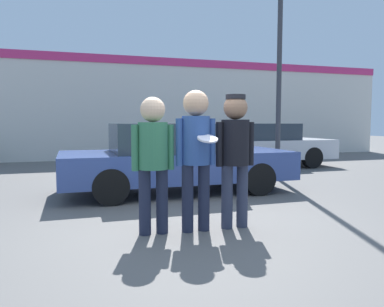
% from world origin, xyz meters
% --- Properties ---
extents(ground_plane, '(56.00, 56.00, 0.00)m').
position_xyz_m(ground_plane, '(0.00, 0.00, 0.00)').
color(ground_plane, '#5B5956').
extents(storefront_building, '(24.00, 0.22, 3.88)m').
position_xyz_m(storefront_building, '(0.00, 9.78, 1.97)').
color(storefront_building, silver).
rests_on(storefront_building, ground).
extents(person_left, '(0.54, 0.37, 1.71)m').
position_xyz_m(person_left, '(-0.55, -0.03, 1.03)').
color(person_left, '#1E2338').
rests_on(person_left, ground).
extents(person_middle_with_frisbee, '(0.53, 0.55, 1.81)m').
position_xyz_m(person_middle_with_frisbee, '(-0.01, -0.08, 1.09)').
color(person_middle_with_frisbee, '#1E2338').
rests_on(person_middle_with_frisbee, ground).
extents(person_right, '(0.54, 0.37, 1.76)m').
position_xyz_m(person_right, '(0.54, -0.08, 1.07)').
color(person_right, '#2D3347').
rests_on(person_right, ground).
extents(parked_car_near, '(4.51, 1.88, 1.38)m').
position_xyz_m(parked_car_near, '(0.47, 2.62, 0.70)').
color(parked_car_near, '#334784').
rests_on(parked_car_near, ground).
extents(parked_car_far, '(4.77, 1.82, 1.36)m').
position_xyz_m(parked_car_far, '(3.96, 5.89, 0.70)').
color(parked_car_far, silver).
rests_on(parked_car_far, ground).
extents(street_lamp, '(1.45, 0.35, 6.80)m').
position_xyz_m(street_lamp, '(3.56, 3.52, 4.11)').
color(street_lamp, '#38383D').
rests_on(street_lamp, ground).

